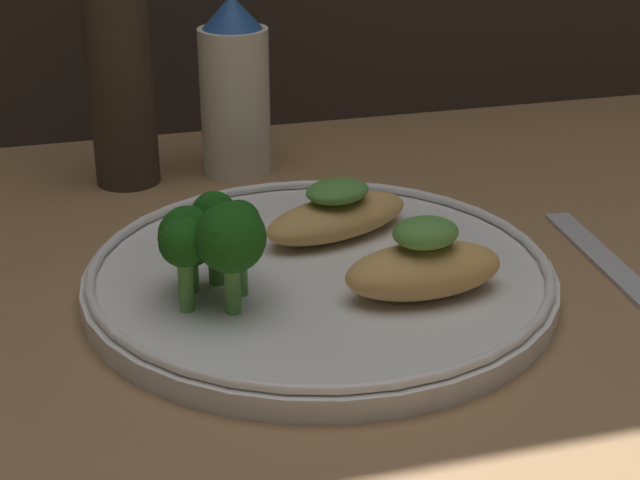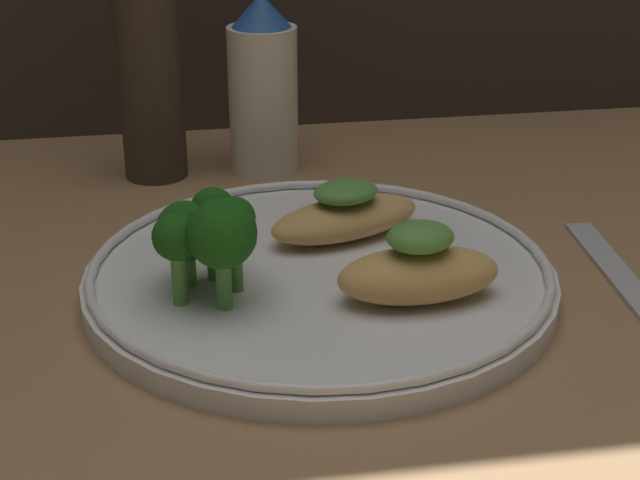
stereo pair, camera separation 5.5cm
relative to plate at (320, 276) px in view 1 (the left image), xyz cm
name	(u,v)px [view 1 (the left image)]	position (x,y,z in cm)	size (l,w,h in cm)	color
ground_plane	(320,297)	(0.00, 0.00, -1.49)	(180.00, 180.00, 1.00)	#936D47
plate	(320,276)	(0.00, 0.00, 0.00)	(28.92, 28.92, 2.00)	white
grilled_meat_front	(424,265)	(4.92, -4.68, 2.24)	(9.75, 5.12, 4.73)	tan
grilled_meat_middle	(337,214)	(2.52, 4.83, 1.90)	(11.73, 8.15, 3.76)	tan
broccoli_bunch	(212,236)	(-6.93, -2.25, 4.44)	(5.95, 7.01, 6.57)	#569942
sauce_bottle	(235,90)	(-0.76, 22.33, 5.82)	(5.52, 5.52, 14.24)	silver
pepper_grinder	(120,70)	(-9.54, 22.33, 8.03)	(5.00, 5.00, 19.77)	#382D23
fork	(609,262)	(19.03, -1.71, -0.69)	(3.16, 16.74, 0.60)	#B2B2B7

